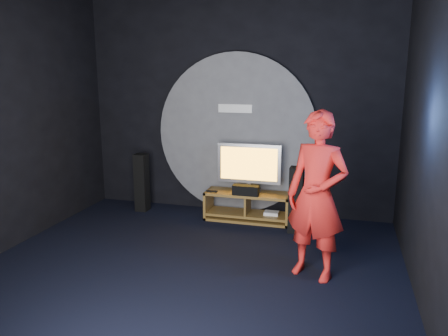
# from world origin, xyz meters

# --- Properties ---
(floor) EXTENTS (5.00, 5.00, 0.00)m
(floor) POSITION_xyz_m (0.00, 0.00, 0.00)
(floor) COLOR black
(floor) RESTS_ON ground
(back_wall) EXTENTS (5.00, 0.04, 3.50)m
(back_wall) POSITION_xyz_m (0.00, 2.50, 1.75)
(back_wall) COLOR black
(back_wall) RESTS_ON ground
(front_wall) EXTENTS (5.00, 0.04, 3.50)m
(front_wall) POSITION_xyz_m (0.00, -2.50, 1.75)
(front_wall) COLOR black
(front_wall) RESTS_ON ground
(right_wall) EXTENTS (0.04, 5.00, 3.50)m
(right_wall) POSITION_xyz_m (2.50, 0.00, 1.75)
(right_wall) COLOR black
(right_wall) RESTS_ON ground
(wall_disc_panel) EXTENTS (2.60, 0.11, 2.60)m
(wall_disc_panel) POSITION_xyz_m (0.00, 2.44, 1.30)
(wall_disc_panel) COLOR #515156
(wall_disc_panel) RESTS_ON ground
(media_console) EXTENTS (1.33, 0.45, 0.45)m
(media_console) POSITION_xyz_m (0.30, 2.05, 0.20)
(media_console) COLOR olive
(media_console) RESTS_ON ground
(tv) EXTENTS (1.00, 0.22, 0.76)m
(tv) POSITION_xyz_m (0.29, 2.12, 0.86)
(tv) COLOR #B1B0B8
(tv) RESTS_ON media_console
(center_speaker) EXTENTS (0.40, 0.15, 0.15)m
(center_speaker) POSITION_xyz_m (0.29, 1.90, 0.53)
(center_speaker) COLOR black
(center_speaker) RESTS_ON media_console
(remote) EXTENTS (0.18, 0.05, 0.02)m
(remote) POSITION_xyz_m (-0.26, 1.93, 0.46)
(remote) COLOR black
(remote) RESTS_ON media_console
(tower_speaker_left) EXTENTS (0.19, 0.21, 0.97)m
(tower_speaker_left) POSITION_xyz_m (-1.52, 2.06, 0.48)
(tower_speaker_left) COLOR black
(tower_speaker_left) RESTS_ON ground
(tower_speaker_right) EXTENTS (0.19, 0.21, 0.97)m
(tower_speaker_right) POSITION_xyz_m (1.07, 1.73, 0.48)
(tower_speaker_right) COLOR black
(tower_speaker_right) RESTS_ON ground
(subwoofer) EXTENTS (0.29, 0.29, 0.31)m
(subwoofer) POSITION_xyz_m (1.14, 1.92, 0.16)
(subwoofer) COLOR black
(subwoofer) RESTS_ON ground
(player) EXTENTS (0.81, 0.67, 1.90)m
(player) POSITION_xyz_m (1.44, 0.38, 0.95)
(player) COLOR red
(player) RESTS_ON ground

